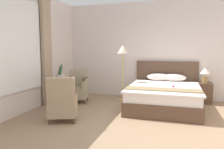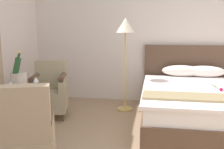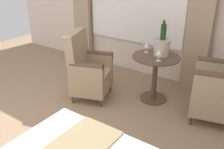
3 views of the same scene
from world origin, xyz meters
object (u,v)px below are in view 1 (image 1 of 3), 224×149
Objects in this scene: champagne_bucket at (61,77)px; wine_glass_near_bucket at (57,80)px; bed at (164,95)px; wine_glass_near_edge at (70,79)px; floor_lamp_brass at (123,54)px; armchair_facing_bed at (62,103)px; nightstand at (204,93)px; bedside_lamp at (205,73)px; side_table_round at (63,93)px; armchair_by_window at (78,88)px.

champagne_bucket reaches higher than wine_glass_near_bucket.
wine_glass_near_edge is (-2.28, -0.85, 0.46)m from bed.
floor_lamp_brass is 2.53m from armchair_facing_bed.
nightstand is 0.57m from bedside_lamp.
bedside_lamp is 2.37m from floor_lamp_brass.
wine_glass_near_edge is (-1.06, -1.29, -0.59)m from floor_lamp_brass.
bed is at bearing 24.42° from wine_glass_near_bucket.
bedside_lamp is 4.03m from wine_glass_near_bucket.
side_table_round is 0.69× the size of armchair_facing_bed.
floor_lamp_brass is (-2.28, -0.37, 1.08)m from nightstand.
armchair_by_window is (-2.43, -0.08, 0.09)m from bed.
bed reaches higher than bedside_lamp.
bed is 4.42× the size of champagne_bucket.
armchair_facing_bed is at bearing -139.53° from nightstand.
bed is at bearing -142.38° from bedside_lamp.
bedside_lamp is 0.44× the size of armchair_facing_bed.
champagne_bucket is at bearing -154.21° from nightstand.
bed is at bearing 19.88° from champagne_bucket.
champagne_bucket is at bearing 94.44° from wine_glass_near_bucket.
bed is 1.33m from nightstand.
nightstand is 1.37× the size of bedside_lamp.
floor_lamp_brass is at bearing 46.73° from champagne_bucket.
bed reaches higher than nightstand.
wine_glass_near_bucket is 0.95× the size of wine_glass_near_edge.
nightstand is 3.98m from armchair_facing_bed.
bed is 5.28× the size of bedside_lamp.
bedside_lamp is at bearing 14.42° from armchair_by_window.
bed is at bearing -142.38° from nightstand.
armchair_facing_bed reaches higher than side_table_round.
armchair_facing_bed is at bearing -51.98° from wine_glass_near_bucket.
wine_glass_near_edge is at bearing -79.30° from armchair_by_window.
bed is at bearing 1.94° from armchair_by_window.
side_table_round reaches higher than nightstand.
wine_glass_near_bucket is (-2.48, -1.12, 0.45)m from bed.
side_table_round is 0.72× the size of armchair_by_window.
floor_lamp_brass is 2.07m from side_table_round.
bedside_lamp is 0.26× the size of floor_lamp_brass.
side_table_round is at bearing -153.21° from nightstand.
nightstand is 1.15× the size of champagne_bucket.
armchair_facing_bed is (-3.03, -2.58, -0.45)m from bedside_lamp.
nightstand is 4.06m from wine_glass_near_bucket.
wine_glass_near_edge is (-3.34, -1.66, -0.07)m from bedside_lamp.
armchair_facing_bed reaches higher than wine_glass_near_edge.
floor_lamp_brass is 2.47× the size of side_table_round.
floor_lamp_brass is at bearing -170.87° from bedside_lamp.
armchair_facing_bed is at bearing -108.63° from floor_lamp_brass.
side_table_round is 1.32× the size of champagne_bucket.
armchair_facing_bed is (-1.97, -1.77, 0.09)m from bed.
bedside_lamp reaches higher than nightstand.
nightstand is 3.64× the size of wine_glass_near_edge.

